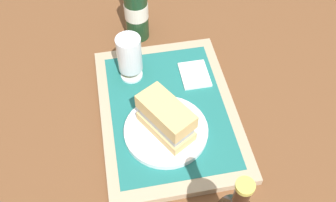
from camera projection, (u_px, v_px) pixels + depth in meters
ground_plane at (168, 114)px, 0.92m from camera, size 3.00×3.00×0.00m
tray at (168, 111)px, 0.91m from camera, size 0.44×0.32×0.02m
placemat at (168, 109)px, 0.90m from camera, size 0.38×0.27×0.00m
plate at (166, 131)px, 0.85m from camera, size 0.19×0.19×0.01m
sandwich at (165, 117)px, 0.81m from camera, size 0.14×0.12×0.08m
beer_glass at (130, 57)px, 0.91m from camera, size 0.06×0.06×0.12m
napkin_folded at (195, 75)px, 0.96m from camera, size 0.09×0.07×0.01m
beer_bottle at (136, 6)px, 1.01m from camera, size 0.07×0.07×0.27m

